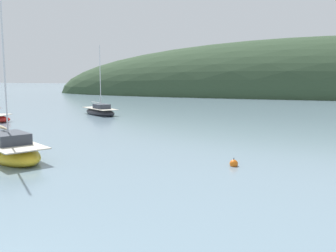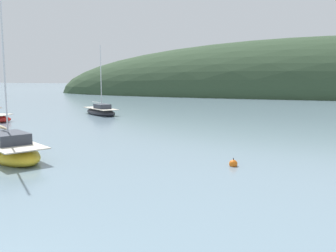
{
  "view_description": "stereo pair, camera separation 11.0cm",
  "coord_description": "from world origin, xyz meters",
  "views": [
    {
      "loc": [
        7.06,
        -5.04,
        4.7
      ],
      "look_at": [
        0.0,
        20.0,
        1.2
      ],
      "focal_mm": 40.21,
      "sensor_mm": 36.0,
      "label": 1
    },
    {
      "loc": [
        7.16,
        -5.01,
        4.7
      ],
      "look_at": [
        0.0,
        20.0,
        1.2
      ],
      "focal_mm": 40.21,
      "sensor_mm": 36.0,
      "label": 2
    }
  ],
  "objects": [
    {
      "name": "sailboat_teal_outer",
      "position": [
        -13.11,
        36.24,
        0.39
      ],
      "size": [
        6.38,
        5.81,
        8.5
      ],
      "color": "#232328",
      "rests_on": "ground"
    },
    {
      "name": "mooring_buoy_inner",
      "position": [
        5.16,
        14.37,
        0.12
      ],
      "size": [
        0.44,
        0.44,
        0.54
      ],
      "color": "orange",
      "rests_on": "ground"
    },
    {
      "name": "sailboat_cream_ketch",
      "position": [
        -7.68,
        12.96,
        0.46
      ],
      "size": [
        7.77,
        6.31,
        11.0
      ],
      "color": "gold",
      "rests_on": "ground"
    }
  ]
}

